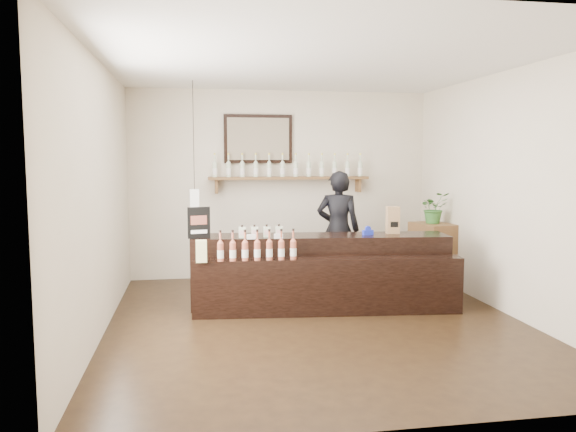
# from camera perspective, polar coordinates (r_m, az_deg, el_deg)

# --- Properties ---
(ground) EXTENTS (5.00, 5.00, 0.00)m
(ground) POSITION_cam_1_polar(r_m,az_deg,el_deg) (6.31, 2.89, -10.69)
(ground) COLOR black
(ground) RESTS_ON ground
(room_shell) EXTENTS (5.00, 5.00, 5.00)m
(room_shell) POSITION_cam_1_polar(r_m,az_deg,el_deg) (6.04, 2.97, 4.97)
(room_shell) COLOR beige
(room_shell) RESTS_ON ground
(back_wall_decor) EXTENTS (2.66, 0.96, 1.69)m
(back_wall_decor) POSITION_cam_1_polar(r_m,az_deg,el_deg) (8.35, -1.58, 5.62)
(back_wall_decor) COLOR brown
(back_wall_decor) RESTS_ON ground
(counter) EXTENTS (3.14, 1.11, 1.02)m
(counter) POSITION_cam_1_polar(r_m,az_deg,el_deg) (6.80, 3.44, -5.90)
(counter) COLOR black
(counter) RESTS_ON ground
(promo_sign) EXTENTS (0.26, 0.07, 0.37)m
(promo_sign) POSITION_cam_1_polar(r_m,az_deg,el_deg) (6.61, -9.04, -0.68)
(promo_sign) COLOR black
(promo_sign) RESTS_ON counter
(paper_bag) EXTENTS (0.16, 0.13, 0.34)m
(paper_bag) POSITION_cam_1_polar(r_m,az_deg,el_deg) (7.06, 10.59, -0.41)
(paper_bag) COLOR #866040
(paper_bag) RESTS_ON counter
(tape_dispenser) EXTENTS (0.14, 0.08, 0.11)m
(tape_dispenser) POSITION_cam_1_polar(r_m,az_deg,el_deg) (6.89, 8.12, -1.57)
(tape_dispenser) COLOR #1A2ABA
(tape_dispenser) RESTS_ON counter
(side_cabinet) EXTENTS (0.56, 0.69, 0.89)m
(side_cabinet) POSITION_cam_1_polar(r_m,az_deg,el_deg) (8.18, 14.49, -3.81)
(side_cabinet) COLOR brown
(side_cabinet) RESTS_ON ground
(potted_plant) EXTENTS (0.41, 0.36, 0.44)m
(potted_plant) POSITION_cam_1_polar(r_m,az_deg,el_deg) (8.10, 14.61, 0.81)
(potted_plant) COLOR #326829
(potted_plant) RESTS_ON side_cabinet
(shopkeeper) EXTENTS (0.77, 0.63, 1.84)m
(shopkeeper) POSITION_cam_1_polar(r_m,az_deg,el_deg) (7.75, 5.13, -0.63)
(shopkeeper) COLOR black
(shopkeeper) RESTS_ON ground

